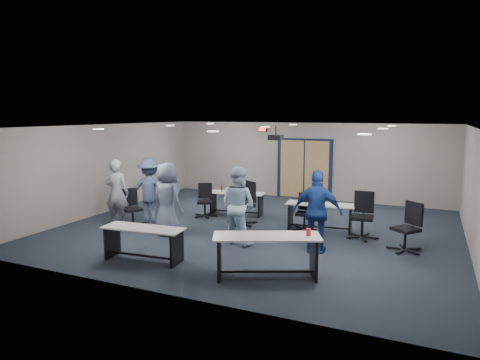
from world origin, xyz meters
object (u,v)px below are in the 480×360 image
at_px(chair_loose_right, 406,227).
at_px(chair_back_d, 363,216).
at_px(table_front_right, 267,249).
at_px(table_back_left, 236,199).
at_px(chair_back_b, 242,203).
at_px(chair_back_c, 305,212).
at_px(table_back_right, 320,212).
at_px(person_back, 150,190).
at_px(chair_loose_left, 133,208).
at_px(chair_back_a, 205,200).
at_px(person_lightblue, 238,205).
at_px(person_gray, 117,193).
at_px(person_navy, 317,212).
at_px(table_front_left, 143,238).
at_px(person_plaid, 167,199).

bearing_deg(chair_loose_right, chair_back_d, -172.78).
distance_m(table_front_right, chair_back_d, 3.52).
bearing_deg(table_back_left, chair_loose_right, -25.72).
height_order(chair_back_b, chair_back_c, chair_back_b).
height_order(table_back_left, chair_back_b, chair_back_b).
distance_m(table_back_right, chair_back_c, 0.40).
bearing_deg(person_back, chair_loose_right, 164.89).
distance_m(table_back_right, chair_loose_left, 5.01).
relative_size(table_back_left, chair_loose_right, 1.58).
xyz_separation_m(table_front_right, chair_back_a, (-3.32, 3.65, -0.06)).
bearing_deg(person_back, chair_back_c, 176.40).
distance_m(chair_back_d, person_lightblue, 3.07).
distance_m(person_gray, person_navy, 5.48).
bearing_deg(chair_back_d, table_back_left, 162.51).
bearing_deg(chair_back_c, chair_back_b, 179.68).
distance_m(table_back_left, chair_back_a, 0.97).
bearing_deg(chair_back_b, person_gray, -120.95).
distance_m(table_front_right, person_back, 5.04).
xyz_separation_m(table_back_left, person_navy, (3.09, -2.49, 0.44)).
xyz_separation_m(chair_back_d, chair_loose_right, (1.02, -0.62, -0.02)).
distance_m(table_back_right, person_back, 4.67).
distance_m(chair_back_d, person_navy, 1.71).
xyz_separation_m(table_front_left, table_back_right, (2.79, 3.77, 0.00)).
height_order(chair_loose_left, person_gray, person_gray).
bearing_deg(chair_back_c, chair_loose_left, -166.34).
height_order(table_front_right, person_back, person_back).
distance_m(table_back_right, chair_back_a, 3.45).
bearing_deg(chair_back_d, person_gray, -169.43).
bearing_deg(person_plaid, table_front_right, 168.15).
distance_m(table_back_left, chair_loose_left, 3.09).
relative_size(table_front_right, person_back, 1.13).
relative_size(chair_loose_left, person_lightblue, 0.55).
height_order(table_back_left, chair_back_d, chair_back_d).
relative_size(chair_back_a, person_back, 0.54).
relative_size(person_navy, person_back, 1.00).
bearing_deg(chair_loose_left, table_front_right, -79.14).
bearing_deg(chair_back_b, chair_loose_right, 24.62).
height_order(chair_back_c, person_lightblue, person_lightblue).
relative_size(table_front_right, person_lightblue, 1.13).
xyz_separation_m(chair_back_b, chair_loose_right, (4.21, -0.62, -0.05)).
height_order(chair_back_b, chair_loose_right, chair_back_b).
bearing_deg(chair_back_b, chair_back_d, 33.00).
height_order(table_back_left, person_plaid, person_plaid).
bearing_deg(chair_back_c, chair_loose_right, -22.28).
xyz_separation_m(table_front_right, chair_back_b, (-1.95, 3.29, 0.04)).
distance_m(table_front_right, chair_loose_right, 3.50).
distance_m(table_front_right, chair_back_a, 4.94).
distance_m(chair_back_c, chair_loose_right, 2.62).
xyz_separation_m(chair_loose_left, person_plaid, (1.32, -0.30, 0.41)).
relative_size(table_front_left, person_lightblue, 0.97).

